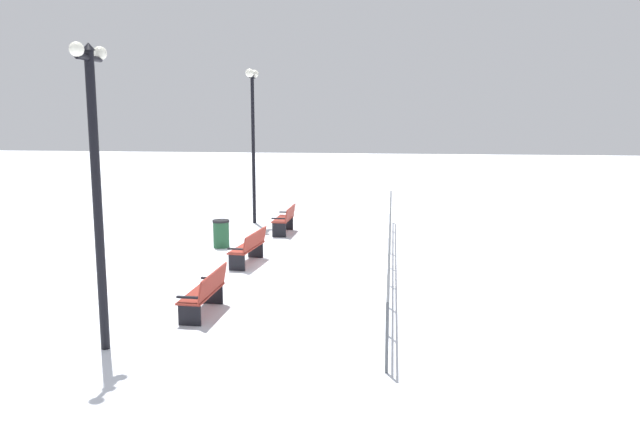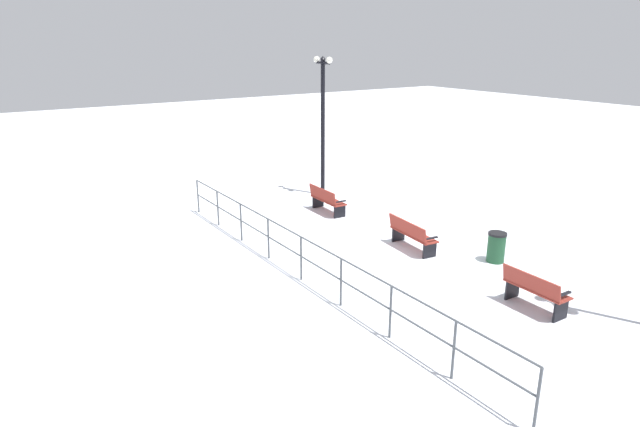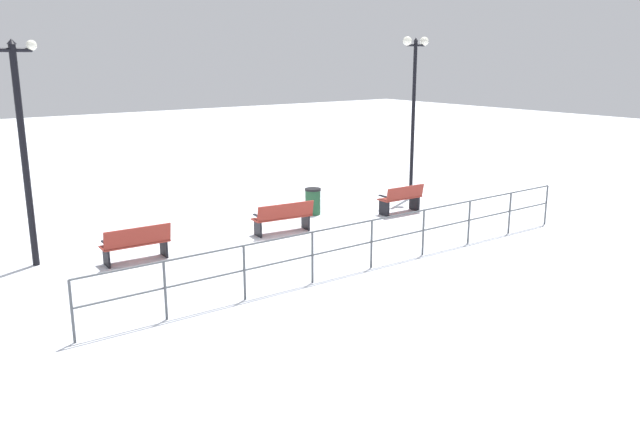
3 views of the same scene
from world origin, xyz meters
TOP-DOWN VIEW (x-y plane):
  - ground_plane at (0.00, 0.00)m, footprint 80.00×80.00m
  - bench_nearest at (-0.19, -4.15)m, footprint 0.58×1.46m
  - bench_second at (0.06, 0.01)m, footprint 0.72×1.71m
  - bench_third at (0.02, 4.15)m, footprint 0.61×1.60m
  - lamppost_near at (1.20, -5.91)m, footprint 0.29×1.04m
  - lamppost_middle at (1.20, 6.13)m, footprint 0.23×1.03m
  - waterfront_railing at (-3.58, 0.00)m, footprint 0.05×13.29m
  - trash_bin at (1.33, -1.89)m, footprint 0.49×0.49m

SIDE VIEW (x-z plane):
  - ground_plane at x=0.00m, z-range 0.00..0.00m
  - trash_bin at x=1.33m, z-range 0.00..0.81m
  - bench_third at x=0.02m, z-range 0.01..0.90m
  - bench_second at x=0.06m, z-range 0.03..0.90m
  - bench_nearest at x=-0.19m, z-range 0.03..0.91m
  - waterfront_railing at x=-3.58m, z-range 0.18..1.33m
  - lamppost_middle at x=1.20m, z-range 0.52..5.61m
  - lamppost_near at x=1.20m, z-range 1.05..6.37m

